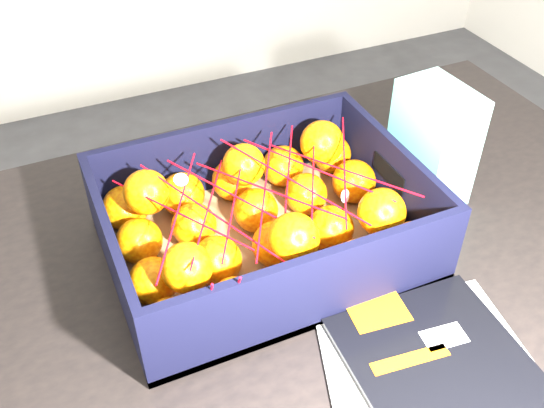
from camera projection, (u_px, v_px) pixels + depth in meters
name	position (u px, v px, depth m)	size (l,w,h in m)	color
table	(310.00, 296.00, 0.97)	(1.21, 0.81, 0.75)	black
magazine_stack	(444.00, 388.00, 0.72)	(0.31, 0.33, 0.02)	silver
produce_crate	(264.00, 229.00, 0.89)	(0.44, 0.33, 0.13)	olive
clementine_heap	(265.00, 220.00, 0.88)	(0.42, 0.31, 0.12)	orange
mesh_net	(261.00, 195.00, 0.83)	(0.37, 0.29, 0.09)	red
retail_carton	(433.00, 143.00, 0.96)	(0.08, 0.12, 0.19)	silver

